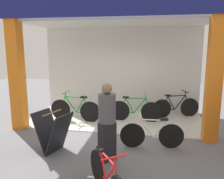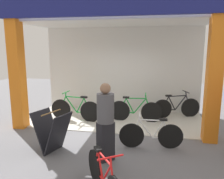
{
  "view_description": "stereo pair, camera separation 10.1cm",
  "coord_description": "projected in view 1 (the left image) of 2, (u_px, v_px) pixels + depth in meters",
  "views": [
    {
      "loc": [
        1.2,
        -6.02,
        2.44
      ],
      "look_at": [
        0.0,
        0.63,
        1.15
      ],
      "focal_mm": 36.79,
      "sensor_mm": 36.0,
      "label": 1
    },
    {
      "loc": [
        1.3,
        -6.01,
        2.44
      ],
      "look_at": [
        0.0,
        0.63,
        1.15
      ],
      "focal_mm": 36.79,
      "sensor_mm": 36.0,
      "label": 2
    }
  ],
  "objects": [
    {
      "name": "bicycle_inside_0",
      "position": [
        135.0,
        110.0,
        7.46
      ],
      "size": [
        1.7,
        0.47,
        0.94
      ],
      "color": "black",
      "rests_on": "ground"
    },
    {
      "name": "shop_facade",
      "position": [
        116.0,
        54.0,
        7.34
      ],
      "size": [
        5.94,
        2.81,
        4.05
      ],
      "color": "beige",
      "rests_on": "ground"
    },
    {
      "name": "bicycle_inside_2",
      "position": [
        176.0,
        107.0,
        7.88
      ],
      "size": [
        1.59,
        0.63,
        0.92
      ],
      "color": "black",
      "rests_on": "ground"
    },
    {
      "name": "bicycle_inside_1",
      "position": [
        75.0,
        110.0,
        7.52
      ],
      "size": [
        1.74,
        0.48,
        0.96
      ],
      "color": "black",
      "rests_on": "ground"
    },
    {
      "name": "ground_plane",
      "position": [
        108.0,
        133.0,
        6.49
      ],
      "size": [
        19.48,
        19.48,
        0.0
      ],
      "primitive_type": "plane",
      "color": "slate",
      "rests_on": "ground"
    },
    {
      "name": "bicycle_parked_0",
      "position": [
        107.0,
        178.0,
        3.72
      ],
      "size": [
        0.89,
        1.28,
        0.84
      ],
      "color": "black",
      "rests_on": "ground"
    },
    {
      "name": "pedestrian_1",
      "position": [
        107.0,
        121.0,
        4.83
      ],
      "size": [
        0.52,
        0.52,
        1.69
      ],
      "color": "black",
      "rests_on": "ground"
    },
    {
      "name": "sandwich_board_sign",
      "position": [
        53.0,
        132.0,
        5.28
      ],
      "size": [
        0.91,
        0.8,
        0.97
      ],
      "color": "black",
      "rests_on": "ground"
    },
    {
      "name": "bicycle_parked_1",
      "position": [
        152.0,
        134.0,
        5.53
      ],
      "size": [
        1.53,
        0.42,
        0.84
      ],
      "color": "black",
      "rests_on": "ground"
    }
  ]
}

